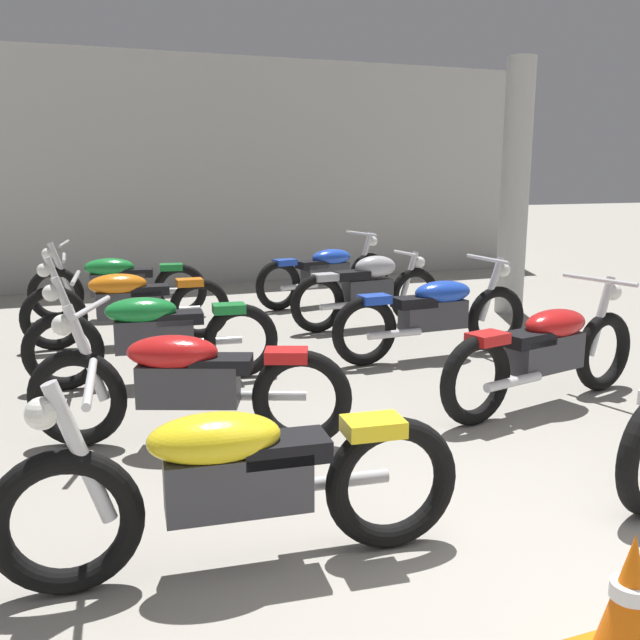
{
  "coord_description": "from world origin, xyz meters",
  "views": [
    {
      "loc": [
        -2.15,
        -2.17,
        1.82
      ],
      "look_at": [
        0.0,
        3.46,
        0.55
      ],
      "focal_mm": 39.84,
      "sensor_mm": 36.0,
      "label": 1
    }
  ],
  "objects_px": {
    "motorcycle_left_row_1": "(187,382)",
    "motorcycle_right_row_1": "(547,350)",
    "support_pillar": "(515,188)",
    "motorcycle_right_row_4": "(326,272)",
    "motorcycle_left_row_3": "(127,303)",
    "motorcycle_right_row_2": "(435,313)",
    "motorcycle_left_row_4": "(117,283)",
    "motorcycle_left_row_2": "(152,333)",
    "motorcycle_left_row_0": "(235,478)",
    "traffic_cone": "(629,604)",
    "motorcycle_right_row_3": "(368,289)"
  },
  "relations": [
    {
      "from": "motorcycle_left_row_3",
      "to": "motorcycle_left_row_4",
      "type": "height_order",
      "value": "same"
    },
    {
      "from": "motorcycle_left_row_1",
      "to": "motorcycle_right_row_1",
      "type": "distance_m",
      "value": 2.78
    },
    {
      "from": "motorcycle_left_row_1",
      "to": "traffic_cone",
      "type": "distance_m",
      "value": 2.97
    },
    {
      "from": "support_pillar",
      "to": "motorcycle_left_row_1",
      "type": "height_order",
      "value": "support_pillar"
    },
    {
      "from": "motorcycle_left_row_0",
      "to": "motorcycle_right_row_2",
      "type": "bearing_deg",
      "value": 47.49
    },
    {
      "from": "motorcycle_left_row_0",
      "to": "motorcycle_right_row_3",
      "type": "height_order",
      "value": "motorcycle_left_row_0"
    },
    {
      "from": "motorcycle_left_row_2",
      "to": "motorcycle_right_row_4",
      "type": "bearing_deg",
      "value": 46.78
    },
    {
      "from": "motorcycle_left_row_0",
      "to": "motorcycle_left_row_4",
      "type": "xyz_separation_m",
      "value": [
        0.04,
        6.09,
        0.0
      ]
    },
    {
      "from": "motorcycle_left_row_2",
      "to": "motorcycle_right_row_4",
      "type": "relative_size",
      "value": 1.01
    },
    {
      "from": "support_pillar",
      "to": "motorcycle_right_row_3",
      "type": "xyz_separation_m",
      "value": [
        -2.13,
        -0.2,
        -1.14
      ]
    },
    {
      "from": "motorcycle_left_row_1",
      "to": "motorcycle_left_row_3",
      "type": "distance_m",
      "value": 3.09
    },
    {
      "from": "motorcycle_left_row_0",
      "to": "motorcycle_left_row_3",
      "type": "bearing_deg",
      "value": 89.86
    },
    {
      "from": "motorcycle_right_row_4",
      "to": "traffic_cone",
      "type": "height_order",
      "value": "motorcycle_right_row_4"
    },
    {
      "from": "motorcycle_left_row_1",
      "to": "motorcycle_right_row_2",
      "type": "bearing_deg",
      "value": 28.17
    },
    {
      "from": "motorcycle_left_row_3",
      "to": "motorcycle_left_row_4",
      "type": "distance_m",
      "value": 1.42
    },
    {
      "from": "support_pillar",
      "to": "motorcycle_right_row_3",
      "type": "bearing_deg",
      "value": -174.53
    },
    {
      "from": "motorcycle_left_row_1",
      "to": "motorcycle_right_row_3",
      "type": "bearing_deg",
      "value": 47.76
    },
    {
      "from": "motorcycle_right_row_2",
      "to": "support_pillar",
      "type": "bearing_deg",
      "value": 39.09
    },
    {
      "from": "support_pillar",
      "to": "motorcycle_left_row_3",
      "type": "bearing_deg",
      "value": -179.21
    },
    {
      "from": "motorcycle_left_row_4",
      "to": "motorcycle_right_row_1",
      "type": "bearing_deg",
      "value": -59.02
    },
    {
      "from": "motorcycle_left_row_2",
      "to": "motorcycle_right_row_1",
      "type": "xyz_separation_m",
      "value": [
        2.78,
        -1.71,
        0.0
      ]
    },
    {
      "from": "support_pillar",
      "to": "traffic_cone",
      "type": "height_order",
      "value": "support_pillar"
    },
    {
      "from": "motorcycle_left_row_3",
      "to": "traffic_cone",
      "type": "distance_m",
      "value": 5.96
    },
    {
      "from": "support_pillar",
      "to": "motorcycle_right_row_4",
      "type": "distance_m",
      "value": 2.7
    },
    {
      "from": "motorcycle_left_row_1",
      "to": "motorcycle_left_row_4",
      "type": "xyz_separation_m",
      "value": [
        -0.03,
        4.51,
        0.0
      ]
    },
    {
      "from": "motorcycle_left_row_0",
      "to": "motorcycle_right_row_2",
      "type": "relative_size",
      "value": 1.0
    },
    {
      "from": "support_pillar",
      "to": "motorcycle_right_row_4",
      "type": "height_order",
      "value": "support_pillar"
    },
    {
      "from": "support_pillar",
      "to": "motorcycle_right_row_4",
      "type": "xyz_separation_m",
      "value": [
        -2.06,
        1.32,
        -1.15
      ]
    },
    {
      "from": "motorcycle_right_row_3",
      "to": "motorcycle_left_row_1",
      "type": "bearing_deg",
      "value": -132.24
    },
    {
      "from": "motorcycle_right_row_1",
      "to": "traffic_cone",
      "type": "xyz_separation_m",
      "value": [
        -1.66,
        -2.59,
        -0.19
      ]
    },
    {
      "from": "motorcycle_left_row_3",
      "to": "motorcycle_right_row_4",
      "type": "bearing_deg",
      "value": 26.36
    },
    {
      "from": "motorcycle_left_row_0",
      "to": "traffic_cone",
      "type": "relative_size",
      "value": 4.02
    },
    {
      "from": "motorcycle_right_row_1",
      "to": "motorcycle_right_row_4",
      "type": "relative_size",
      "value": 1.0
    },
    {
      "from": "motorcycle_right_row_4",
      "to": "traffic_cone",
      "type": "relative_size",
      "value": 3.97
    },
    {
      "from": "motorcycle_right_row_2",
      "to": "traffic_cone",
      "type": "xyz_separation_m",
      "value": [
        -1.59,
        -4.2,
        -0.19
      ]
    },
    {
      "from": "motorcycle_right_row_2",
      "to": "motorcycle_left_row_1",
      "type": "bearing_deg",
      "value": -151.83
    },
    {
      "from": "motorcycle_left_row_4",
      "to": "motorcycle_right_row_1",
      "type": "distance_m",
      "value": 5.45
    },
    {
      "from": "support_pillar",
      "to": "motorcycle_left_row_1",
      "type": "distance_m",
      "value": 5.86
    },
    {
      "from": "motorcycle_left_row_1",
      "to": "motorcycle_right_row_2",
      "type": "relative_size",
      "value": 0.95
    },
    {
      "from": "motorcycle_left_row_1",
      "to": "motorcycle_left_row_3",
      "type": "bearing_deg",
      "value": 91.14
    },
    {
      "from": "motorcycle_left_row_1",
      "to": "motorcycle_right_row_4",
      "type": "relative_size",
      "value": 0.96
    },
    {
      "from": "motorcycle_left_row_0",
      "to": "motorcycle_left_row_2",
      "type": "bearing_deg",
      "value": 88.86
    },
    {
      "from": "motorcycle_left_row_3",
      "to": "motorcycle_right_row_4",
      "type": "height_order",
      "value": "same"
    },
    {
      "from": "support_pillar",
      "to": "traffic_cone",
      "type": "relative_size",
      "value": 5.93
    },
    {
      "from": "traffic_cone",
      "to": "motorcycle_left_row_1",
      "type": "bearing_deg",
      "value": 112.1
    },
    {
      "from": "support_pillar",
      "to": "motorcycle_left_row_0",
      "type": "xyz_separation_m",
      "value": [
        -4.88,
        -4.74,
        -1.15
      ]
    },
    {
      "from": "motorcycle_left_row_1",
      "to": "motorcycle_left_row_2",
      "type": "relative_size",
      "value": 0.95
    },
    {
      "from": "motorcycle_left_row_1",
      "to": "motorcycle_right_row_2",
      "type": "distance_m",
      "value": 3.07
    },
    {
      "from": "motorcycle_left_row_0",
      "to": "motorcycle_left_row_4",
      "type": "height_order",
      "value": "same"
    },
    {
      "from": "motorcycle_right_row_1",
      "to": "motorcycle_left_row_4",
      "type": "bearing_deg",
      "value": 120.98
    }
  ]
}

